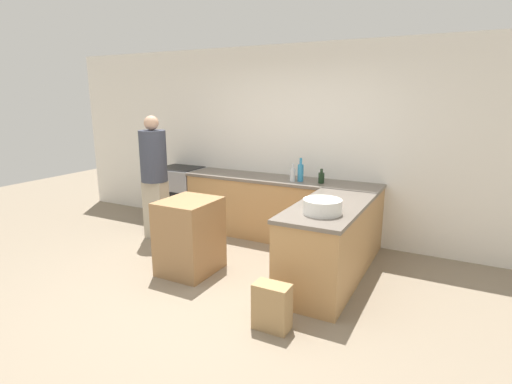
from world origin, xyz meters
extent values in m
plane|color=gray|center=(0.00, 0.00, 0.00)|extent=(14.00, 14.00, 0.00)
cube|color=white|center=(0.00, 2.22, 1.35)|extent=(8.00, 0.06, 2.70)
cube|color=tan|center=(0.00, 1.90, 0.42)|extent=(2.77, 0.58, 0.84)
cube|color=#6B6056|center=(0.00, 1.90, 0.86)|extent=(2.80, 0.61, 0.04)
cube|color=tan|center=(1.05, 0.85, 0.42)|extent=(0.66, 1.52, 0.84)
cube|color=#6B6056|center=(1.05, 0.85, 0.86)|extent=(0.69, 1.55, 0.04)
cube|color=#99999E|center=(-1.75, 1.90, 0.44)|extent=(0.68, 0.58, 0.88)
cube|color=black|center=(-1.75, 1.61, 0.31)|extent=(0.57, 0.01, 0.49)
cube|color=black|center=(-1.75, 1.90, 0.89)|extent=(0.63, 0.54, 0.01)
cube|color=#997047|center=(-0.45, 0.41, 0.43)|extent=(0.58, 0.66, 0.86)
cylinder|color=white|center=(1.09, 0.51, 0.96)|extent=(0.38, 0.38, 0.14)
cylinder|color=#338CBF|center=(0.33, 1.84, 1.00)|extent=(0.08, 0.08, 0.23)
cylinder|color=#338CBF|center=(0.33, 1.84, 1.15)|extent=(0.04, 0.04, 0.09)
cylinder|color=black|center=(0.62, 1.86, 0.95)|extent=(0.08, 0.08, 0.14)
cylinder|color=black|center=(0.62, 1.86, 1.05)|extent=(0.04, 0.04, 0.05)
cylinder|color=silver|center=(0.25, 1.78, 0.97)|extent=(0.07, 0.07, 0.17)
cylinder|color=silver|center=(0.25, 1.78, 1.09)|extent=(0.03, 0.03, 0.07)
cube|color=#ADA38E|center=(-1.56, 1.10, 0.42)|extent=(0.33, 0.20, 0.84)
cylinder|color=#383D4C|center=(-1.56, 1.10, 1.19)|extent=(0.37, 0.37, 0.71)
sphere|color=tan|center=(-1.56, 1.10, 1.65)|extent=(0.20, 0.20, 0.20)
cube|color=#A88456|center=(0.91, -0.24, 0.21)|extent=(0.32, 0.19, 0.42)
camera|label=1|loc=(2.25, -3.09, 1.99)|focal=28.00mm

